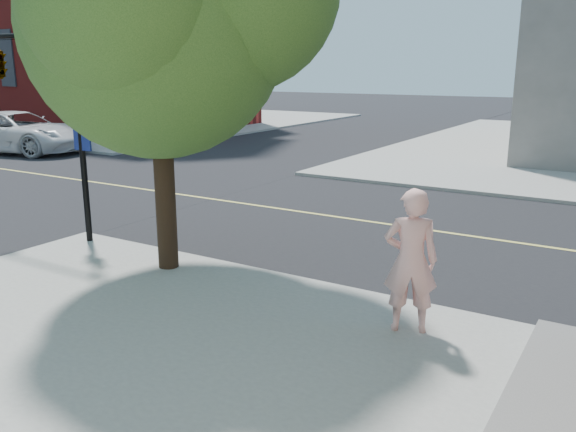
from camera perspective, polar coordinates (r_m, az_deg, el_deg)
The scene contains 7 objects.
ground at distance 13.16m, azimuth -15.97°, elevation -2.60°, with size 140.00×140.00×0.00m, color black.
road_ew at distance 16.41m, azimuth -4.41°, elevation 1.20°, with size 140.00×9.00×0.01m, color black.
sidewalk_nw at distance 44.27m, azimuth -15.88°, elevation 8.90°, with size 26.00×25.00×0.12m, color gray.
church at distance 39.71m, azimuth -17.38°, elevation 18.58°, with size 15.20×12.00×14.40m.
man_on_phone at distance 8.20m, azimuth 11.67°, elevation -4.22°, with size 0.73×0.48×2.00m, color #FEB4AB.
signal_pole at distance 14.40m, azimuth -25.23°, elevation 12.94°, with size 3.87×0.44×4.38m.
car_a at distance 28.76m, azimuth -24.52°, elevation 7.32°, with size 2.97×6.44×1.79m, color silver.
Camera 1 is at (9.42, -8.44, 3.66)m, focal length 37.11 mm.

